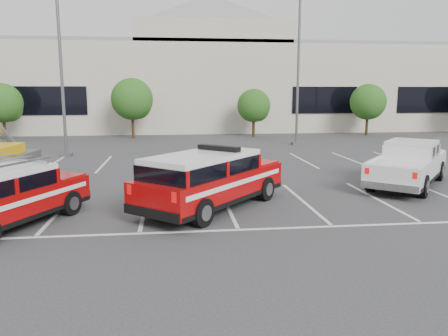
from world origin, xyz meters
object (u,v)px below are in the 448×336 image
object	(u,v)px
light_pole_mid	(298,71)
ladder_suv	(4,201)
tree_left	(4,104)
tree_right	(369,103)
tree_mid_right	(255,107)
fire_chief_suv	(210,184)
tree_mid_left	(133,101)
light_pole_left	(61,66)
convention_building	(191,82)
white_pickup	(408,168)

from	to	relation	value
light_pole_mid	ladder_suv	bearing A→B (deg)	-127.03
tree_left	tree_right	world-z (taller)	same
tree_mid_right	fire_chief_suv	world-z (taller)	tree_mid_right
tree_mid_left	light_pole_left	bearing A→B (deg)	-107.10
tree_left	tree_right	bearing A→B (deg)	0.00
tree_mid_right	fire_chief_suv	bearing A→B (deg)	-104.11
convention_building	light_pole_left	xyz separation A→B (m)	(-8.18, -19.86, 0.47)
ladder_suv	tree_mid_left	bearing A→B (deg)	113.01
white_pickup	fire_chief_suv	bearing A→B (deg)	-121.74
tree_mid_right	white_pickup	xyz separation A→B (m)	(2.60, -19.92, -1.79)
tree_left	fire_chief_suv	distance (m)	26.79
tree_right	white_pickup	world-z (taller)	tree_right
tree_left	fire_chief_suv	bearing A→B (deg)	-57.55
convention_building	light_pole_mid	bearing A→B (deg)	-66.74
white_pickup	ladder_suv	bearing A→B (deg)	-123.68
white_pickup	convention_building	bearing A→B (deg)	144.83
tree_mid_left	light_pole_mid	distance (m)	13.53
tree_left	tree_right	size ratio (longest dim) A/B	1.00
light_pole_mid	tree_left	bearing A→B (deg)	164.57
convention_building	tree_right	world-z (taller)	convention_building
light_pole_mid	fire_chief_suv	xyz separation A→B (m)	(-7.57, -16.50, -4.36)
light_pole_left	light_pole_mid	bearing A→B (deg)	14.93
tree_left	light_pole_left	size ratio (longest dim) A/B	0.43
ladder_suv	tree_left	bearing A→B (deg)	136.20
tree_mid_left	light_pole_mid	world-z (taller)	light_pole_mid
convention_building	tree_left	distance (m)	18.11
convention_building	tree_mid_right	world-z (taller)	convention_building
fire_chief_suv	white_pickup	world-z (taller)	fire_chief_suv
light_pole_left	tree_mid_left	bearing A→B (deg)	72.90
convention_building	tree_right	xyz separation A→B (m)	(14.91, -9.82, -1.95)
tree_left	tree_mid_right	xyz separation A→B (m)	(20.00, -0.00, -0.27)
light_pole_left	fire_chief_suv	world-z (taller)	light_pole_left
tree_mid_right	light_pole_left	distance (m)	16.72
tree_right	light_pole_left	xyz separation A→B (m)	(-23.09, -10.05, 2.41)
convention_building	white_pickup	xyz separation A→B (m)	(7.51, -29.74, -4.01)
tree_mid_right	white_pickup	distance (m)	20.17
tree_left	white_pickup	distance (m)	30.20
tree_left	ladder_suv	bearing A→B (deg)	-70.52
white_pickup	light_pole_mid	bearing A→B (deg)	133.50
tree_mid_left	tree_right	world-z (taller)	tree_mid_left
tree_left	tree_mid_left	size ratio (longest dim) A/B	0.91
convention_building	ladder_suv	world-z (taller)	convention_building
tree_right	fire_chief_suv	distance (m)	27.52
tree_left	light_pole_mid	world-z (taller)	light_pole_mid
light_pole_mid	ladder_suv	size ratio (longest dim) A/B	1.98
convention_building	white_pickup	world-z (taller)	convention_building
light_pole_left	fire_chief_suv	size ratio (longest dim) A/B	1.80
convention_building	fire_chief_suv	xyz separation A→B (m)	(-0.76, -32.36, -3.89)
tree_right	white_pickup	distance (m)	21.35
tree_mid_left	white_pickup	xyz separation A→B (m)	(12.60, -19.92, -2.33)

